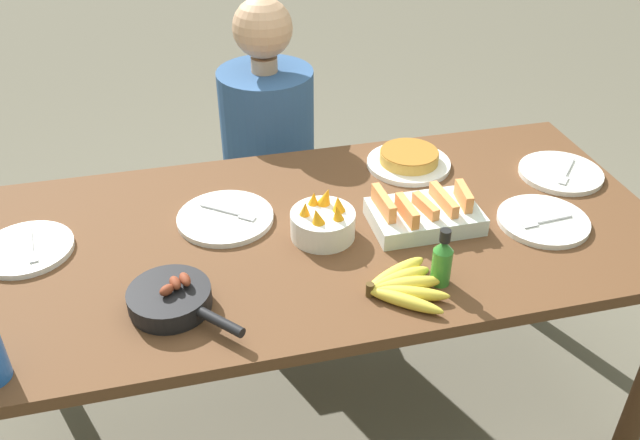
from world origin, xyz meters
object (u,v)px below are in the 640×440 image
(skillet, at_px, (172,299))
(empty_plate_far_left, at_px, (543,221))
(melon_tray, at_px, (424,214))
(frittata_plate_center, at_px, (409,160))
(empty_plate_near_front, at_px, (225,218))
(banana_bunch, at_px, (401,285))
(empty_plate_mid_edge, at_px, (26,249))
(person_figure, at_px, (270,187))
(hot_sauce_bottle, at_px, (442,260))
(empty_plate_far_right, at_px, (561,173))
(fruit_bowl_mango, at_px, (324,222))

(skillet, height_order, empty_plate_far_left, skillet)
(melon_tray, distance_m, skillet, 0.72)
(melon_tray, bearing_deg, empty_plate_far_left, -13.05)
(frittata_plate_center, xyz_separation_m, empty_plate_near_front, (-0.60, -0.17, -0.01))
(empty_plate_near_front, bearing_deg, frittata_plate_center, 15.43)
(banana_bunch, xyz_separation_m, skillet, (-0.54, 0.07, 0.01))
(empty_plate_mid_edge, relative_size, person_figure, 0.20)
(empty_plate_far_left, height_order, hot_sauce_bottle, hot_sauce_bottle)
(melon_tray, height_order, empty_plate_far_right, melon_tray)
(empty_plate_far_right, xyz_separation_m, fruit_bowl_mango, (-0.79, -0.13, 0.04))
(fruit_bowl_mango, height_order, person_figure, person_figure)
(banana_bunch, distance_m, empty_plate_mid_edge, 0.97)
(empty_plate_near_front, bearing_deg, melon_tray, -15.73)
(melon_tray, height_order, empty_plate_near_front, melon_tray)
(frittata_plate_center, xyz_separation_m, empty_plate_mid_edge, (-1.12, -0.19, -0.01))
(empty_plate_near_front, distance_m, fruit_bowl_mango, 0.29)
(banana_bunch, xyz_separation_m, empty_plate_mid_edge, (-0.90, 0.38, -0.01))
(empty_plate_near_front, relative_size, fruit_bowl_mango, 1.54)
(hot_sauce_bottle, height_order, person_figure, person_figure)
(empty_plate_far_left, xyz_separation_m, empty_plate_far_right, (0.18, 0.22, 0.00))
(empty_plate_mid_edge, bearing_deg, empty_plate_near_front, 2.28)
(frittata_plate_center, bearing_deg, banana_bunch, -111.64)
(frittata_plate_center, xyz_separation_m, person_figure, (-0.38, 0.42, -0.30))
(empty_plate_far_left, xyz_separation_m, empty_plate_mid_edge, (-1.37, 0.20, 0.00))
(empty_plate_far_left, bearing_deg, hot_sauce_bottle, -155.54)
(frittata_plate_center, distance_m, empty_plate_far_left, 0.46)
(banana_bunch, bearing_deg, melon_tray, 58.63)
(empty_plate_mid_edge, relative_size, hot_sauce_bottle, 1.53)
(skillet, bearing_deg, empty_plate_far_right, 63.94)
(empty_plate_far_left, distance_m, hot_sauce_bottle, 0.42)
(person_figure, bearing_deg, empty_plate_far_left, -52.06)
(melon_tray, relative_size, hot_sauce_bottle, 1.88)
(skillet, height_order, frittata_plate_center, skillet)
(empty_plate_far_right, xyz_separation_m, person_figure, (-0.81, 0.59, -0.28))
(hot_sauce_bottle, distance_m, person_figure, 1.07)
(frittata_plate_center, height_order, person_figure, person_figure)
(hot_sauce_bottle, relative_size, person_figure, 0.13)
(person_figure, bearing_deg, melon_tray, -67.28)
(melon_tray, bearing_deg, frittata_plate_center, 77.34)
(hot_sauce_bottle, bearing_deg, fruit_bowl_mango, 131.27)
(person_figure, bearing_deg, empty_plate_mid_edge, -140.79)
(banana_bunch, relative_size, fruit_bowl_mango, 1.31)
(skillet, bearing_deg, melon_tray, 63.35)
(melon_tray, distance_m, fruit_bowl_mango, 0.28)
(empty_plate_near_front, distance_m, hot_sauce_bottle, 0.62)
(empty_plate_far_left, bearing_deg, empty_plate_near_front, 165.28)
(empty_plate_far_left, distance_m, empty_plate_mid_edge, 1.39)
(empty_plate_far_right, distance_m, fruit_bowl_mango, 0.80)
(melon_tray, distance_m, frittata_plate_center, 0.32)
(fruit_bowl_mango, bearing_deg, skillet, -154.37)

